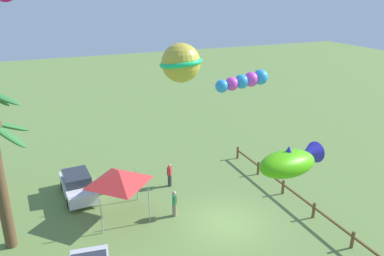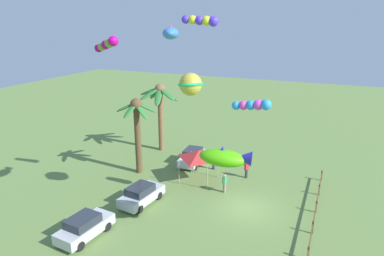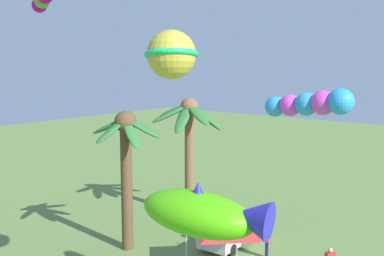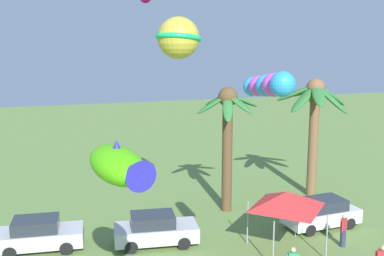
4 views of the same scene
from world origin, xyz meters
name	(u,v)px [view 4 (image 4 of 4)]	position (x,y,z in m)	size (l,w,h in m)	color
palm_tree_0	(228,124)	(2.56, 10.98, 5.01)	(3.65, 3.58, 7.04)	brown
palm_tree_1	(314,109)	(8.57, 11.91, 5.44)	(4.36, 4.69, 7.30)	brown
parked_car_0	(39,234)	(-7.61, 8.85, 0.75)	(4.06, 2.10, 1.51)	#BCBCC1
parked_car_1	(155,229)	(-2.39, 7.75, 0.75)	(4.09, 2.19, 1.51)	#BCBCC1
parked_car_2	(322,213)	(6.31, 7.20, 0.75)	(3.99, 1.93, 1.51)	silver
spectator_1	(343,230)	(5.92, 4.83, 0.81)	(0.44, 0.42, 1.59)	#2D3351
festival_tent	(287,200)	(3.10, 5.21, 2.47)	(2.86, 2.86, 2.85)	#9E9EA3
kite_fish_1	(119,165)	(-5.15, 0.21, 6.05)	(1.94, 3.24, 1.31)	#4DC10F
kite_ball_3	(178,38)	(-2.41, 3.59, 9.60)	(2.33, 2.33, 1.50)	gold
kite_tube_4	(268,85)	(-0.76, -0.17, 8.21)	(0.72, 2.68, 0.92)	#2A97EB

